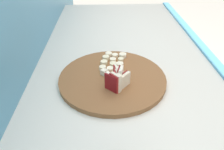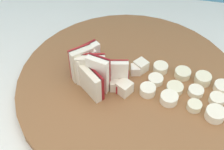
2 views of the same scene
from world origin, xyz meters
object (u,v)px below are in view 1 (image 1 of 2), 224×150
(apple_wedge_fan, at_px, (117,80))
(banana_slice_rows, at_px, (113,61))
(cutting_board, at_px, (112,78))
(apple_dice_pile, at_px, (113,75))

(apple_wedge_fan, relative_size, banana_slice_rows, 0.66)
(banana_slice_rows, bearing_deg, cutting_board, 176.49)
(cutting_board, distance_m, banana_slice_rows, 0.10)
(apple_dice_pile, bearing_deg, apple_wedge_fan, -170.40)
(apple_wedge_fan, height_order, apple_dice_pile, apple_wedge_fan)
(apple_dice_pile, height_order, banana_slice_rows, apple_dice_pile)
(cutting_board, xyz_separation_m, banana_slice_rows, (0.10, -0.01, 0.02))
(apple_dice_pile, relative_size, banana_slice_rows, 0.57)
(apple_wedge_fan, relative_size, apple_dice_pile, 1.16)
(cutting_board, bearing_deg, apple_dice_pile, -156.74)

